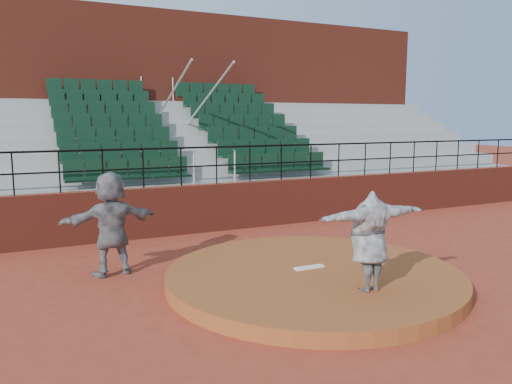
{
  "coord_description": "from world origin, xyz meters",
  "views": [
    {
      "loc": [
        -4.84,
        -7.68,
        3.05
      ],
      "look_at": [
        0.0,
        2.5,
        1.4
      ],
      "focal_mm": 35.0,
      "sensor_mm": 36.0,
      "label": 1
    }
  ],
  "objects": [
    {
      "name": "seating_deck",
      "position": [
        0.0,
        8.65,
        1.44
      ],
      "size": [
        24.0,
        5.97,
        4.63
      ],
      "color": "#979691",
      "rests_on": "ground"
    },
    {
      "name": "pitching_rubber",
      "position": [
        0.0,
        0.15,
        0.27
      ],
      "size": [
        0.6,
        0.15,
        0.03
      ],
      "primitive_type": "cube",
      "color": "white",
      "rests_on": "pitchers_mound"
    },
    {
      "name": "press_box_facade",
      "position": [
        0.0,
        12.6,
        3.55
      ],
      "size": [
        24.0,
        3.0,
        7.1
      ],
      "primitive_type": "cube",
      "color": "maroon",
      "rests_on": "ground"
    },
    {
      "name": "ground",
      "position": [
        0.0,
        0.0,
        0.0
      ],
      "size": [
        90.0,
        90.0,
        0.0
      ],
      "primitive_type": "plane",
      "color": "#9A3622",
      "rests_on": "ground"
    },
    {
      "name": "boundary_wall",
      "position": [
        0.0,
        5.0,
        0.65
      ],
      "size": [
        24.0,
        0.3,
        1.3
      ],
      "primitive_type": "cube",
      "color": "maroon",
      "rests_on": "ground"
    },
    {
      "name": "wall_railing",
      "position": [
        0.0,
        5.0,
        2.03
      ],
      "size": [
        24.04,
        0.05,
        1.03
      ],
      "color": "black",
      "rests_on": "boundary_wall"
    },
    {
      "name": "fielder",
      "position": [
        -3.3,
        2.18,
        1.03
      ],
      "size": [
        1.98,
        0.88,
        2.06
      ],
      "primitive_type": "imported",
      "rotation": [
        0.0,
        0.0,
        3.29
      ],
      "color": "black",
      "rests_on": "ground"
    },
    {
      "name": "pitchers_mound",
      "position": [
        0.0,
        0.0,
        0.12
      ],
      "size": [
        5.5,
        5.5,
        0.25
      ],
      "primitive_type": "cylinder",
      "color": "#994B22",
      "rests_on": "ground"
    },
    {
      "name": "pitcher",
      "position": [
        0.23,
        -1.32,
        1.08
      ],
      "size": [
        2.05,
        0.57,
        1.66
      ],
      "primitive_type": "imported",
      "rotation": [
        0.0,
        0.0,
        3.15
      ],
      "color": "black",
      "rests_on": "pitchers_mound"
    }
  ]
}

